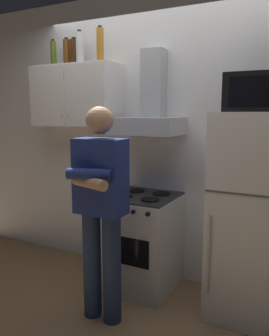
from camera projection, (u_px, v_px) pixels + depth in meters
ground_plane at (134, 299)px, 2.99m from camera, size 7.00×7.00×0.00m
back_wall_tiled at (164, 138)px, 3.30m from camera, size 4.80×0.10×2.70m
upper_cabinet at (76, 96)px, 3.42m from camera, size 0.90×0.37×0.60m
stove_oven at (142, 241)px, 3.16m from camera, size 0.60×0.62×0.87m
range_hood at (149, 112)px, 3.08m from camera, size 0.60×0.44×0.75m
refrigerator at (253, 217)px, 2.67m from camera, size 0.60×0.62×1.60m
microwave at (260, 92)px, 2.53m from camera, size 0.48×0.37×0.28m
person_standing at (100, 207)px, 2.58m from camera, size 0.38×0.33×1.64m
bottle_olive_oil at (53, 54)px, 3.48m from camera, size 0.06×0.06×0.26m
bottle_rum_dark at (74, 52)px, 3.38m from camera, size 0.08×0.08×0.26m
bottle_liquor_amber at (100, 45)px, 3.24m from camera, size 0.07×0.07×0.34m
bottle_vodka_clear at (80, 48)px, 3.31m from camera, size 0.07×0.07×0.32m
bottle_beer_brown at (67, 52)px, 3.41m from camera, size 0.07×0.07×0.27m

